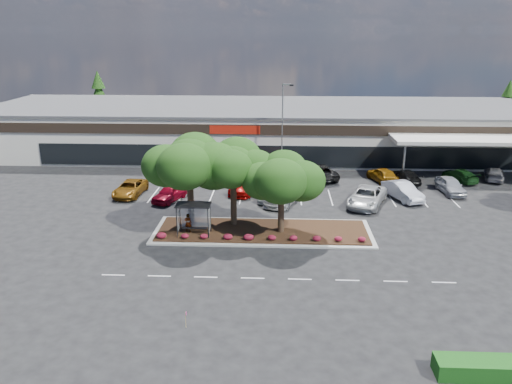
{
  "coord_description": "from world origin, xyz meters",
  "views": [
    {
      "loc": [
        -0.73,
        -34.3,
        16.04
      ],
      "look_at": [
        -2.69,
        6.92,
        2.6
      ],
      "focal_mm": 35.0,
      "sensor_mm": 36.0,
      "label": 1
    }
  ],
  "objects_px": {
    "light_pole": "(283,135)",
    "car_1": "(170,193)",
    "car_0": "(130,188)",
    "survey_stake": "(186,318)"
  },
  "relations": [
    {
      "from": "survey_stake",
      "to": "car_0",
      "type": "xyz_separation_m",
      "value": [
        -9.98,
        23.35,
        0.08
      ]
    },
    {
      "from": "car_0",
      "to": "car_1",
      "type": "distance_m",
      "value": 4.64
    },
    {
      "from": "car_0",
      "to": "car_1",
      "type": "xyz_separation_m",
      "value": [
        4.39,
        -1.49,
        0.03
      ]
    },
    {
      "from": "light_pole",
      "to": "car_1",
      "type": "bearing_deg",
      "value": -137.78
    },
    {
      "from": "light_pole",
      "to": "car_0",
      "type": "xyz_separation_m",
      "value": [
        -15.49,
        -8.58,
        -3.92
      ]
    },
    {
      "from": "light_pole",
      "to": "car_1",
      "type": "relative_size",
      "value": 2.33
    },
    {
      "from": "car_0",
      "to": "light_pole",
      "type": "bearing_deg",
      "value": 32.86
    },
    {
      "from": "light_pole",
      "to": "car_1",
      "type": "height_order",
      "value": "light_pole"
    },
    {
      "from": "light_pole",
      "to": "car_0",
      "type": "bearing_deg",
      "value": -151.02
    },
    {
      "from": "light_pole",
      "to": "survey_stake",
      "type": "distance_m",
      "value": 32.65
    }
  ]
}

